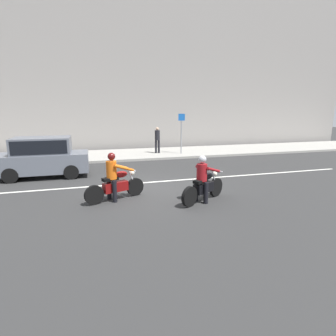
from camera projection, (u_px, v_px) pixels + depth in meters
The scene contains 9 objects.
ground_plane at pixel (152, 188), 10.46m from camera, with size 80.00×80.00×0.00m, color #2D2D2D.
sidewalk_slab at pixel (126, 155), 17.97m from camera, with size 40.00×4.40×0.14m, color #99968E.
building_facade at pixel (117, 65), 19.86m from camera, with size 40.00×1.40×12.50m, color gray.
lane_marking_stripe at pixel (164, 181), 11.51m from camera, with size 18.00×0.14×0.01m, color silver.
motorcycle_with_rider_orange_stripe at pixel (115, 181), 9.00m from camera, with size 2.05×1.02×1.63m.
motorcycle_with_rider_crimson at pixel (203, 183), 8.87m from camera, with size 1.88×1.17×1.56m.
parked_hatchback_slate_gray at pixel (43, 157), 12.08m from camera, with size 3.87×1.76×1.80m.
street_sign_post at pixel (181, 129), 17.63m from camera, with size 0.44×0.08×2.64m.
pedestrian_bystander at pixel (157, 138), 17.97m from camera, with size 0.34×0.34×1.73m.
Camera 1 is at (-2.14, -9.85, 2.98)m, focal length 28.77 mm.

